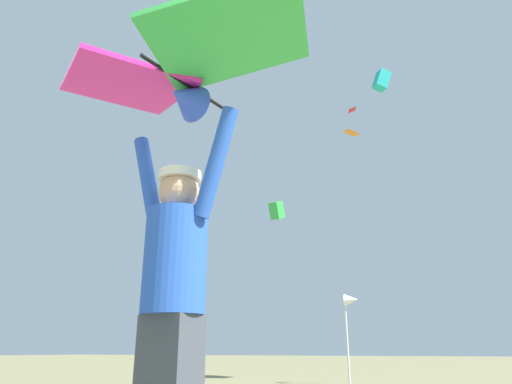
{
  "coord_description": "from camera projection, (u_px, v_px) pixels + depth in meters",
  "views": [
    {
      "loc": [
        1.36,
        -2.42,
        0.64
      ],
      "look_at": [
        -0.08,
        0.69,
        1.82
      ],
      "focal_mm": 32.62,
      "sensor_mm": 36.0,
      "label": 1
    }
  ],
  "objects": [
    {
      "name": "distant_kite_teal_high_right",
      "position": [
        382.0,
        80.0,
        28.01
      ],
      "size": [
        1.29,
        1.1,
        1.36
      ],
      "color": "#19B2AD"
    },
    {
      "name": "kite_flyer_person",
      "position": [
        174.0,
        292.0,
        2.45
      ],
      "size": [
        0.81,
        0.39,
        1.92
      ],
      "color": "#424751",
      "rests_on": "ground"
    },
    {
      "name": "held_stunt_kite",
      "position": [
        176.0,
        72.0,
        2.81
      ],
      "size": [
        1.89,
        1.14,
        0.41
      ],
      "color": "black"
    },
    {
      "name": "distant_kite_orange_mid_right",
      "position": [
        352.0,
        132.0,
        29.06
      ],
      "size": [
        0.91,
        0.93,
        0.41
      ],
      "color": "orange"
    },
    {
      "name": "distant_kite_green_overhead_distant",
      "position": [
        277.0,
        210.0,
        22.27
      ],
      "size": [
        0.65,
        0.88,
        0.98
      ],
      "color": "green"
    },
    {
      "name": "marker_flag",
      "position": [
        351.0,
        305.0,
        9.57
      ],
      "size": [
        0.3,
        0.24,
        1.76
      ],
      "color": "silver",
      "rests_on": "ground"
    },
    {
      "name": "distant_kite_red_low_right",
      "position": [
        352.0,
        110.0,
        38.25
      ],
      "size": [
        0.82,
        0.88,
        0.45
      ],
      "color": "red"
    }
  ]
}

